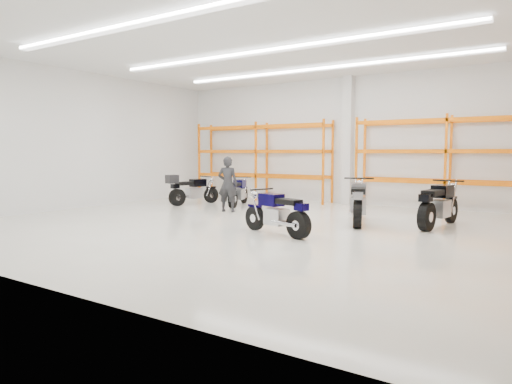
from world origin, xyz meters
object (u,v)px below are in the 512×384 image
Objects in this scene: motorcycle_back_c at (358,203)px; motorcycle_back_d at (438,206)px; standing_man at (228,184)px; motorcycle_back_b at (238,192)px; motorcycle_main at (278,214)px; structural_column at (348,141)px; motorcycle_back_a at (190,190)px.

motorcycle_back_d is (1.85, 0.53, -0.01)m from motorcycle_back_c.
motorcycle_back_d is 6.13m from standing_man.
motorcycle_main is at bearing -45.62° from motorcycle_back_b.
motorcycle_back_d is at bearing -43.58° from structural_column.
motorcycle_back_c is 4.28m from standing_man.
motorcycle_main is at bearing -81.23° from structural_column.
motorcycle_back_c is 4.87m from structural_column.
motorcycle_back_c is at bearing 158.04° from standing_man.
motorcycle_back_d is 0.52× the size of structural_column.
motorcycle_back_d is 1.35× the size of standing_man.
structural_column is (-1.02, 6.63, 1.78)m from motorcycle_main.
motorcycle_back_b is (-3.98, 4.06, -0.01)m from motorcycle_main.
motorcycle_back_c reaches higher than motorcycle_back_a.
motorcycle_back_c reaches higher than motorcycle_main.
motorcycle_back_a is 6.54m from motorcycle_back_c.
motorcycle_back_b is (1.59, 0.66, -0.06)m from motorcycle_back_a.
standing_man is (0.63, -1.44, 0.40)m from motorcycle_back_b.
motorcycle_back_a is 5.83m from structural_column.
motorcycle_back_b is 0.83× the size of motorcycle_back_d.
motorcycle_main is 6.94m from structural_column.
standing_man is at bearing -176.26° from motorcycle_back_d.
motorcycle_back_c is at bearing -164.11° from motorcycle_back_d.
standing_man is (2.22, -0.78, 0.34)m from motorcycle_back_a.
standing_man is (-3.34, 2.62, 0.39)m from motorcycle_main.
motorcycle_back_d is (8.33, -0.38, 0.02)m from motorcycle_back_a.
motorcycle_back_b is at bearing 171.23° from motorcycle_back_d.
standing_man reaches higher than motorcycle_back_c.
motorcycle_main is 4.10m from motorcycle_back_d.
standing_man is at bearing 141.87° from motorcycle_main.
motorcycle_main reaches higher than motorcycle_back_b.
standing_man is (-4.26, 0.13, 0.32)m from motorcycle_back_c.
motorcycle_main is at bearing -110.23° from motorcycle_back_c.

